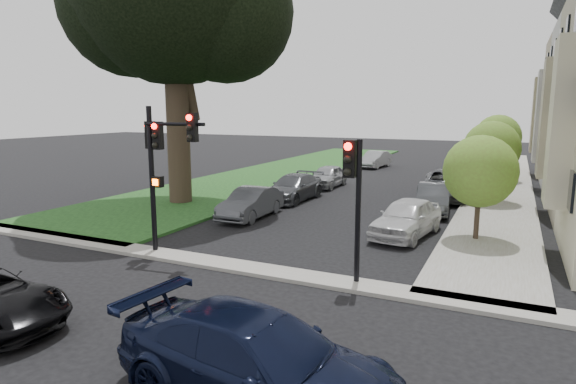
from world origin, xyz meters
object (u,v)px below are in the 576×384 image
at_px(car_parked_5, 251,203).
at_px(traffic_signal_secondary, 354,185).
at_px(car_cross_far, 258,360).
at_px(car_parked_9, 375,159).
at_px(small_tree_a, 480,171).
at_px(car_parked_3, 457,172).
at_px(car_parked_2, 446,184).
at_px(car_parked_7, 327,176).
at_px(traffic_signal_main, 161,154).
at_px(car_parked_1, 434,198).
at_px(small_tree_c, 498,137).
at_px(car_parked_6, 293,188).
at_px(car_parked_0, 407,218).
at_px(small_tree_b, 491,149).

bearing_deg(car_parked_5, traffic_signal_secondary, -44.02).
distance_m(car_cross_far, car_parked_9, 34.53).
bearing_deg(small_tree_a, car_parked_3, 98.81).
bearing_deg(car_parked_2, car_parked_7, 169.58).
distance_m(traffic_signal_main, car_parked_1, 13.48).
xyz_separation_m(small_tree_c, car_parked_3, (-2.34, -1.88, -2.33)).
bearing_deg(car_parked_5, car_parked_7, 88.10).
relative_size(small_tree_c, car_parked_5, 1.09).
height_order(car_parked_3, car_parked_9, car_parked_3).
distance_m(small_tree_a, car_parked_6, 10.99).
xyz_separation_m(car_parked_0, car_parked_7, (-7.11, 10.09, -0.05)).
xyz_separation_m(small_tree_c, car_parked_7, (-9.66, -7.24, -2.35)).
height_order(small_tree_a, car_parked_3, small_tree_a).
xyz_separation_m(car_parked_0, car_parked_5, (-7.14, 0.20, -0.06)).
distance_m(car_cross_far, car_parked_5, 14.21).
bearing_deg(car_parked_3, small_tree_b, -78.76).
relative_size(small_tree_a, small_tree_c, 0.88).
height_order(small_tree_a, traffic_signal_main, traffic_signal_main).
xyz_separation_m(car_cross_far, car_parked_1, (0.30, 17.09, -0.08)).
height_order(traffic_signal_secondary, car_parked_2, traffic_signal_secondary).
bearing_deg(car_parked_9, car_parked_5, -83.69).
height_order(traffic_signal_secondary, car_parked_3, traffic_signal_secondary).
height_order(car_cross_far, car_parked_6, car_cross_far).
bearing_deg(small_tree_c, car_parked_0, -98.38).
relative_size(small_tree_c, car_parked_6, 0.95).
height_order(small_tree_c, car_parked_3, small_tree_c).
distance_m(small_tree_c, car_parked_2, 8.83).
bearing_deg(small_tree_a, car_parked_7, 134.73).
bearing_deg(car_cross_far, small_tree_a, -4.91).
xyz_separation_m(traffic_signal_secondary, car_parked_2, (0.67, 15.08, -2.10)).
distance_m(car_parked_0, car_parked_3, 15.45).
xyz_separation_m(small_tree_a, small_tree_c, (0.00, 16.99, 0.37)).
distance_m(small_tree_b, car_parked_5, 13.11).
xyz_separation_m(traffic_signal_main, car_parked_2, (7.40, 15.04, -2.69)).
distance_m(small_tree_a, car_parked_9, 23.52).
bearing_deg(traffic_signal_main, small_tree_c, 67.60).
height_order(small_tree_a, car_parked_0, small_tree_a).
bearing_deg(car_parked_2, car_parked_5, -132.86).
height_order(small_tree_b, car_parked_2, small_tree_b).
distance_m(car_parked_1, car_parked_7, 8.98).
xyz_separation_m(car_parked_5, car_parked_9, (0.05, 21.50, 0.01)).
distance_m(car_parked_0, car_parked_5, 7.14).
relative_size(traffic_signal_secondary, car_cross_far, 0.77).
height_order(traffic_signal_secondary, car_parked_6, traffic_signal_secondary).
height_order(small_tree_a, car_parked_1, small_tree_a).
height_order(traffic_signal_main, car_parked_9, traffic_signal_main).
bearing_deg(car_parked_3, car_parked_5, -123.77).
bearing_deg(car_parked_1, small_tree_c, 73.74).
relative_size(car_parked_3, car_parked_5, 1.01).
relative_size(traffic_signal_main, traffic_signal_secondary, 1.22).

